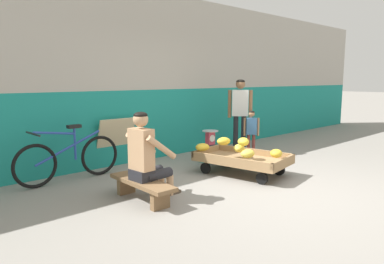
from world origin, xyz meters
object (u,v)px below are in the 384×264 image
object	(u,v)px
banana_cart	(242,160)
vendor_seated	(147,156)
customer_child	(251,130)
plastic_crate	(210,154)
sign_board	(115,142)
customer_adult	(240,108)
weighing_scale	(210,138)
low_bench	(142,186)
shopping_bag	(235,159)
bicycle_near_left	(69,158)

from	to	relation	value
banana_cart	vendor_seated	size ratio (longest dim) A/B	1.38
vendor_seated	customer_child	bearing A→B (deg)	10.66
plastic_crate	sign_board	xyz separation A→B (m)	(-1.46, 0.93, 0.28)
plastic_crate	customer_child	world-z (taller)	customer_child
vendor_seated	customer_adult	distance (m)	3.18
banana_cart	weighing_scale	distance (m)	1.04
low_bench	shopping_bag	world-z (taller)	low_bench
sign_board	customer_adult	size ratio (longest dim) A/B	0.56
vendor_seated	plastic_crate	distance (m)	2.33
plastic_crate	shopping_bag	distance (m)	0.55
bicycle_near_left	shopping_bag	distance (m)	2.81
plastic_crate	customer_adult	size ratio (longest dim) A/B	0.24
bicycle_near_left	weighing_scale	bearing A→B (deg)	-12.50
vendor_seated	plastic_crate	xyz separation A→B (m)	(2.10, 0.92, -0.42)
bicycle_near_left	customer_adult	bearing A→B (deg)	-8.44
bicycle_near_left	customer_child	world-z (taller)	customer_child
vendor_seated	bicycle_near_left	world-z (taller)	vendor_seated
weighing_scale	bicycle_near_left	xyz separation A→B (m)	(-2.48, 0.55, -0.10)
sign_board	shopping_bag	size ratio (longest dim) A/B	3.59
bicycle_near_left	customer_adult	world-z (taller)	customer_adult
vendor_seated	sign_board	xyz separation A→B (m)	(0.63, 1.85, -0.14)
banana_cart	vendor_seated	bearing A→B (deg)	178.13
shopping_bag	weighing_scale	bearing A→B (deg)	99.99
vendor_seated	sign_board	bearing A→B (deg)	71.19
low_bench	customer_child	bearing A→B (deg)	10.46
banana_cart	shopping_bag	xyz separation A→B (m)	(0.35, 0.44, -0.12)
banana_cart	sign_board	world-z (taller)	sign_board
shopping_bag	customer_adult	bearing A→B (deg)	36.01
low_bench	customer_child	xyz separation A→B (m)	(2.90, 0.54, 0.38)
weighing_scale	shopping_bag	world-z (taller)	weighing_scale
plastic_crate	sign_board	size ratio (longest dim) A/B	0.42
low_bench	sign_board	world-z (taller)	sign_board
banana_cart	sign_board	bearing A→B (deg)	122.23
bicycle_near_left	sign_board	xyz separation A→B (m)	(1.02, 0.38, 0.08)
vendor_seated	shopping_bag	distance (m)	2.27
banana_cart	weighing_scale	bearing A→B (deg)	75.24
customer_adult	sign_board	bearing A→B (deg)	159.56
weighing_scale	low_bench	bearing A→B (deg)	-156.97
customer_child	plastic_crate	bearing A→B (deg)	151.37
vendor_seated	bicycle_near_left	xyz separation A→B (m)	(-0.39, 1.47, -0.21)
plastic_crate	shopping_bag	xyz separation A→B (m)	(0.10, -0.54, -0.03)
weighing_scale	bicycle_near_left	size ratio (longest dim) A/B	0.18
low_bench	sign_board	distance (m)	2.01
plastic_crate	bicycle_near_left	xyz separation A→B (m)	(-2.48, 0.55, 0.20)
vendor_seated	shopping_bag	world-z (taller)	vendor_seated
sign_board	shopping_bag	xyz separation A→B (m)	(1.56, -1.47, -0.31)
customer_child	low_bench	bearing A→B (deg)	-169.54
vendor_seated	weighing_scale	world-z (taller)	vendor_seated
sign_board	shopping_bag	distance (m)	2.17
low_bench	weighing_scale	world-z (taller)	weighing_scale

